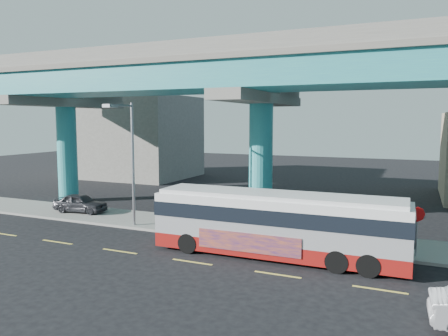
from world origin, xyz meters
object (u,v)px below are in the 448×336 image
at_px(transit_bus, 277,222).
at_px(parked_car, 80,203).
at_px(street_lamp, 127,146).
at_px(stop_sign, 417,221).

height_order(transit_bus, parked_car, transit_bus).
distance_m(street_lamp, stop_sign, 15.73).
relative_size(parked_car, stop_sign, 1.66).
bearing_deg(transit_bus, parked_car, 165.80).
distance_m(transit_bus, parked_car, 15.43).
relative_size(street_lamp, stop_sign, 3.13).
bearing_deg(transit_bus, stop_sign, 19.57).
distance_m(transit_bus, stop_sign, 6.34).
height_order(parked_car, stop_sign, stop_sign).
xyz_separation_m(street_lamp, stop_sign, (15.41, 0.73, -3.09)).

